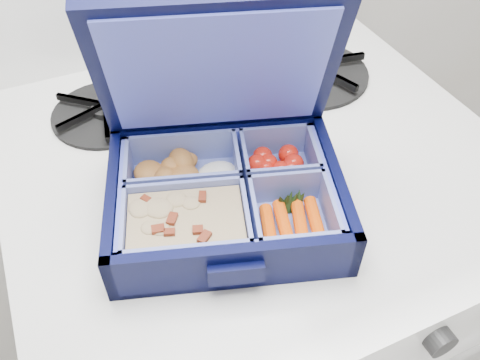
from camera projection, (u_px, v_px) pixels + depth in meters
name	position (u px, v px, depth m)	size (l,w,h in m)	color
stove	(245.00, 321.00, 1.03)	(0.65, 0.65, 0.97)	white
bento_box	(226.00, 197.00, 0.57)	(0.26, 0.20, 0.06)	black
burner_grate	(308.00, 67.00, 0.79)	(0.19, 0.19, 0.03)	black
burner_grate_rear	(106.00, 110.00, 0.72)	(0.16, 0.16, 0.02)	black
fork	(211.00, 121.00, 0.71)	(0.02, 0.16, 0.01)	silver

